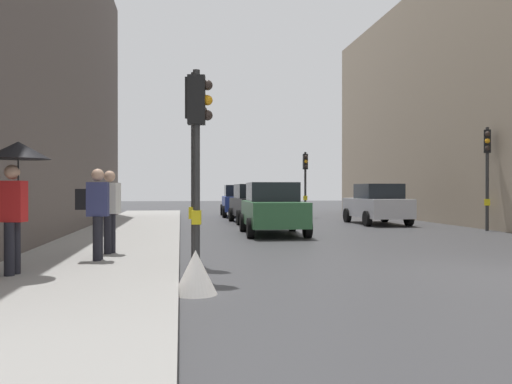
{
  "coord_description": "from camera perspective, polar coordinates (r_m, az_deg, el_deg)",
  "views": [
    {
      "loc": [
        -5.71,
        -8.76,
        1.54
      ],
      "look_at": [
        -2.79,
        11.94,
        1.42
      ],
      "focal_mm": 37.52,
      "sensor_mm": 36.0,
      "label": 1
    }
  ],
  "objects": [
    {
      "name": "traffic_light_near_right",
      "position": [
        11.0,
        -6.51,
        6.34
      ],
      "size": [
        0.45,
        0.33,
        3.91
      ],
      "color": "#2D2D2D",
      "rests_on": "ground"
    },
    {
      "name": "pedestrian_with_black_backpack",
      "position": [
        11.85,
        -15.53,
        -1.5
      ],
      "size": [
        0.66,
        0.45,
        1.77
      ],
      "color": "black",
      "rests_on": "sidewalk_kerb"
    },
    {
      "name": "traffic_light_near_left",
      "position": [
        9.3,
        -6.22,
        6.11
      ],
      "size": [
        0.44,
        0.27,
        3.59
      ],
      "color": "#2D2D2D",
      "rests_on": "ground"
    },
    {
      "name": "traffic_light_mid_street",
      "position": [
        21.38,
        23.43,
        3.21
      ],
      "size": [
        0.36,
        0.44,
        3.81
      ],
      "color": "#2D2D2D",
      "rests_on": "ground"
    },
    {
      "name": "car_green_estate",
      "position": [
        18.14,
        1.8,
        -1.76
      ],
      "size": [
        2.12,
        4.25,
        1.76
      ],
      "color": "#2D6038",
      "rests_on": "ground"
    },
    {
      "name": "pedestrian_with_grey_backpack",
      "position": [
        10.8,
        -16.74,
        -1.68
      ],
      "size": [
        0.61,
        0.36,
        1.77
      ],
      "color": "black",
      "rests_on": "sidewalk_kerb"
    },
    {
      "name": "car_silver_hatchback",
      "position": [
        23.96,
        12.77,
        -1.26
      ],
      "size": [
        2.04,
        4.21,
        1.76
      ],
      "color": "#BCBCC1",
      "rests_on": "ground"
    },
    {
      "name": "car_blue_van",
      "position": [
        30.06,
        -1.79,
        -0.94
      ],
      "size": [
        2.14,
        4.26,
        1.76
      ],
      "color": "navy",
      "rests_on": "ground"
    },
    {
      "name": "traffic_light_far_median",
      "position": [
        29.11,
        5.29,
        2.11
      ],
      "size": [
        0.25,
        0.44,
        3.54
      ],
      "color": "#2D2D2D",
      "rests_on": "ground"
    },
    {
      "name": "sidewalk_kerb",
      "position": [
        14.93,
        -14.6,
        -5.29
      ],
      "size": [
        3.34,
        40.0,
        0.16
      ],
      "primitive_type": "cube",
      "color": "gray",
      "rests_on": "ground"
    },
    {
      "name": "pedestrian_with_umbrella",
      "position": [
        9.39,
        -24.18,
        2.14
      ],
      "size": [
        1.0,
        1.0,
        2.14
      ],
      "color": "black",
      "rests_on": "sidewalk_kerb"
    },
    {
      "name": "warning_sign_triangle",
      "position": [
        7.91,
        -6.46,
        -8.49
      ],
      "size": [
        0.64,
        0.64,
        0.65
      ],
      "primitive_type": "cone",
      "color": "silver",
      "rests_on": "ground"
    },
    {
      "name": "car_dark_suv",
      "position": [
        24.29,
        -0.15,
        -1.24
      ],
      "size": [
        2.13,
        4.26,
        1.76
      ],
      "color": "black",
      "rests_on": "ground"
    },
    {
      "name": "ground_plane",
      "position": [
        10.57,
        25.05,
        -8.07
      ],
      "size": [
        120.0,
        120.0,
        0.0
      ],
      "primitive_type": "plane",
      "color": "#38383A"
    }
  ]
}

